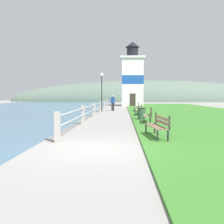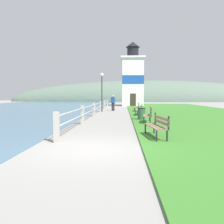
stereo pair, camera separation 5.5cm
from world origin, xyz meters
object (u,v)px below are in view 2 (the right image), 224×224
Objects in this scene: park_bench_near at (158,125)px; person_strolling at (113,102)px; park_bench_midway at (148,114)px; lamp_post at (102,85)px; lighthouse at (133,79)px; park_bench_by_lighthouse at (137,106)px; trash_bin at (141,114)px; park_bench_far at (140,109)px.

park_bench_near is 17.78m from person_strolling.
park_bench_midway is 11.36m from lamp_post.
park_bench_near is 0.19× the size of lighthouse.
person_strolling reaches higher than park_bench_near.
park_bench_near is 1.05× the size of park_bench_midway.
park_bench_by_lighthouse is at bearing -90.14° from lighthouse.
park_bench_midway is 0.47× the size of lamp_post.
trash_bin is (-0.10, 7.12, -0.12)m from park_bench_near.
park_bench_near is at bearing 92.94° from park_bench_midway.
park_bench_by_lighthouse reaches higher than trash_bin.
lamp_post is at bearing 173.60° from person_strolling.
lighthouse is 24.14m from trash_bin.
park_bench_far is 0.49× the size of lamp_post.
park_bench_midway is 12.55m from person_strolling.
lighthouse is 14.01m from person_strolling.
lighthouse is at bearing -85.07° from park_bench_by_lighthouse.
park_bench_midway is 1.80m from trash_bin.
park_bench_near is 16.28m from park_bench_by_lighthouse.
park_bench_by_lighthouse is (-0.03, 10.94, -0.00)m from park_bench_midway.
lamp_post is at bearing -65.86° from park_bench_midway.
trash_bin is at bearing -96.19° from park_bench_near.
park_bench_midway is 1.07× the size of person_strolling.
lighthouse reaches higher than park_bench_midway.
lighthouse reaches higher than park_bench_by_lighthouse.
park_bench_far is 1.12× the size of person_strolling.
lighthouse is 15.59m from lamp_post.
park_bench_near is 16.39m from lamp_post.
person_strolling is (-2.50, 6.43, 0.40)m from park_bench_far.
park_bench_by_lighthouse is 9.17m from trash_bin.
lighthouse is (0.04, 14.64, 3.88)m from park_bench_by_lighthouse.
park_bench_midway and park_bench_far have the same top height.
person_strolling is at bearing -89.12° from park_bench_near.
lamp_post is (-3.50, 15.86, 2.20)m from park_bench_near.
park_bench_near is 2.32× the size of trash_bin.
park_bench_by_lighthouse is 4.28m from lamp_post.
park_bench_far is at bearing -83.96° from park_bench_midway.
park_bench_near reaches higher than trash_bin.
lighthouse is (0.00, 25.58, 3.88)m from park_bench_midway.
person_strolling is at bearing -101.12° from lighthouse.
lamp_post is (-1.06, -1.75, 1.80)m from person_strolling.
park_bench_far is at bearing -90.35° from lighthouse.
person_strolling is 10.76m from trash_bin.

